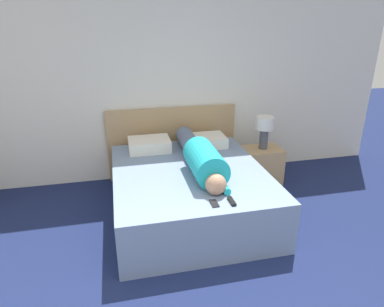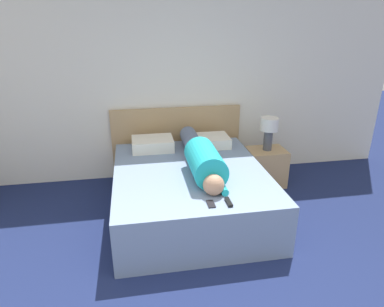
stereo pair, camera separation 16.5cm
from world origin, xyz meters
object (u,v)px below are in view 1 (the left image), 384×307
Objects in this scene: bed at (189,192)px; table_lamp at (265,128)px; person_lying at (201,157)px; cell_phone at (214,203)px; tv_remote at (232,201)px; pillow_near_headboard at (149,145)px; pillow_second at (206,141)px; nightstand at (261,166)px.

bed is 1.34m from table_lamp.
cell_phone is at bearing -95.02° from person_lying.
tv_remote is (-0.89, -1.32, -0.23)m from table_lamp.
tv_remote is (0.58, -1.47, -0.06)m from pillow_near_headboard.
person_lying is 3.28× the size of pillow_second.
nightstand is at bearing 51.33° from cell_phone.
pillow_near_headboard is (-0.48, 0.71, -0.07)m from person_lying.
cell_phone is at bearing -102.31° from pillow_second.
pillow_second is at bearing 0.00° from pillow_near_headboard.
pillow_near_headboard reaches higher than tv_remote.
pillow_second reaches higher than tv_remote.
table_lamp reaches higher than pillow_second.
tv_remote is at bearing -96.11° from pillow_second.
pillow_second is 1.50m from cell_phone.
pillow_second is (-0.73, 0.15, 0.36)m from nightstand.
table_lamp is 0.84× the size of pillow_near_headboard.
nightstand is 1.52m from pillow_near_headboard.
bed is at bearing -63.06° from pillow_near_headboard.
pillow_second is (-0.73, 0.15, -0.17)m from table_lamp.
pillow_near_headboard is at bearing 124.07° from person_lying.
nightstand is at bearing 26.22° from bed.
person_lying reaches higher than cell_phone.
cell_phone is at bearing -85.38° from bed.
table_lamp is at bearing 116.57° from nightstand.
pillow_near_headboard is 3.92× the size of cell_phone.
pillow_second is at bearing 61.38° from bed.
pillow_near_headboard is (-1.47, 0.15, 0.37)m from nightstand.
person_lying is 0.86m from pillow_near_headboard.
person_lying is at bearing -150.25° from table_lamp.
nightstand is 0.96× the size of pillow_near_headboard.
tv_remote is (0.22, -0.77, 0.28)m from bed.
person_lying reaches higher than pillow_near_headboard.
nightstand is 3.78× the size of cell_phone.
person_lying is 0.76m from pillow_second.
bed is 3.74× the size of pillow_near_headboard.
table_lamp is at bearing -5.86° from pillow_near_headboard.
pillow_second reaches higher than nightstand.
person_lying is (0.13, -0.01, 0.41)m from bed.
pillow_near_headboard reaches higher than pillow_second.
pillow_near_headboard reaches higher than bed.
pillow_near_headboard reaches higher than cell_phone.
pillow_second is at bearing 83.89° from tv_remote.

